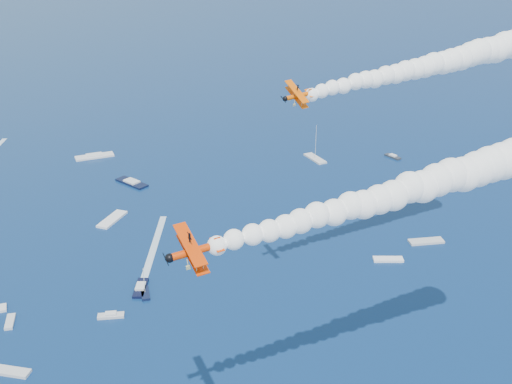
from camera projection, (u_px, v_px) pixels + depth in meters
biplane_lead at (298, 96)px, 120.57m from camera, size 7.43×9.07×7.35m
biplane_trail at (194, 251)px, 81.84m from camera, size 9.52×10.86×7.67m
smoke_trail_lead at (429, 65)px, 133.39m from camera, size 67.38×20.66×11.92m
smoke_trail_trail at (401, 191)px, 93.09m from camera, size 67.72×27.70×11.92m
spectator_boats at (93, 237)px, 188.75m from camera, size 238.64×186.67×0.70m
boat_wakes at (59, 193)px, 219.42m from camera, size 45.57×139.77×0.04m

